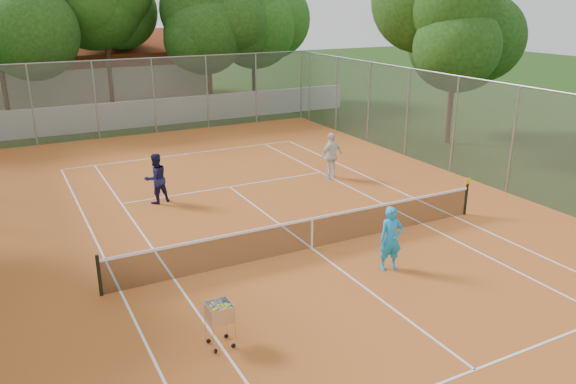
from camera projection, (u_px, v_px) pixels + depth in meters
name	position (u px, v px, depth m)	size (l,w,h in m)	color
ground	(312.00, 249.00, 16.33)	(120.00, 120.00, 0.00)	#17320D
court_pad	(312.00, 249.00, 16.32)	(18.00, 34.00, 0.02)	#BC6124
court_lines	(312.00, 248.00, 16.32)	(10.98, 23.78, 0.01)	white
tennis_net	(312.00, 233.00, 16.16)	(11.88, 0.10, 0.98)	black
perimeter_fence	(313.00, 184.00, 15.68)	(18.00, 34.00, 4.00)	slate
boundary_wall	(146.00, 113.00, 32.02)	(26.00, 0.30, 1.50)	silver
clubhouse	(80.00, 71.00, 39.06)	(16.40, 9.00, 4.40)	beige
tropical_trees	(128.00, 33.00, 33.16)	(29.00, 19.00, 10.00)	#14360D
player_near	(391.00, 239.00, 14.80)	(0.64, 0.42, 1.75)	#1A99E0
player_far_left	(156.00, 178.00, 19.73)	(0.87, 0.68, 1.80)	#181949
player_far_right	(332.00, 156.00, 22.52)	(1.09, 0.45, 1.86)	silver
ball_hopper	(220.00, 323.00, 11.55)	(0.52, 0.52, 1.08)	silver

